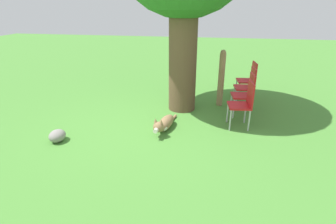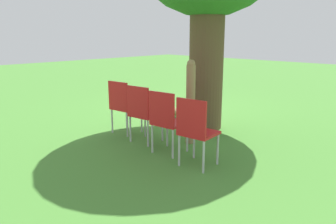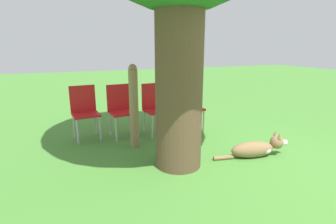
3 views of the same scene
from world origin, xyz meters
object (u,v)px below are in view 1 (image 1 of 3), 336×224
at_px(red_chair_0, 244,102).
at_px(red_chair_2, 248,84).
at_px(dog, 164,124).
at_px(fence_post, 221,78).
at_px(red_chair_1, 246,92).
at_px(red_chair_3, 249,78).

relative_size(red_chair_0, red_chair_2, 1.00).
bearing_deg(dog, fence_post, 156.27).
distance_m(red_chair_1, red_chair_2, 0.63).
distance_m(red_chair_2, red_chair_3, 0.63).
relative_size(dog, red_chair_2, 1.23).
bearing_deg(red_chair_2, fence_post, 0.95).
bearing_deg(dog, red_chair_0, 115.99).
bearing_deg(red_chair_3, red_chair_2, 74.99).
distance_m(dog, red_chair_0, 1.62).
bearing_deg(red_chair_3, red_chair_0, 74.99).
height_order(red_chair_0, red_chair_3, same).
distance_m(fence_post, red_chair_3, 1.02).
height_order(red_chair_0, red_chair_2, same).
distance_m(dog, red_chair_1, 1.96).
xyz_separation_m(dog, red_chair_2, (1.71, 1.67, 0.41)).
height_order(fence_post, red_chair_1, fence_post).
bearing_deg(fence_post, red_chair_2, 7.12).
distance_m(fence_post, red_chair_2, 0.65).
distance_m(dog, red_chair_2, 2.42).
height_order(red_chair_2, red_chair_3, same).
bearing_deg(dog, red_chair_1, 133.36).
xyz_separation_m(red_chair_2, red_chair_3, (0.10, 0.62, 0.00)).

